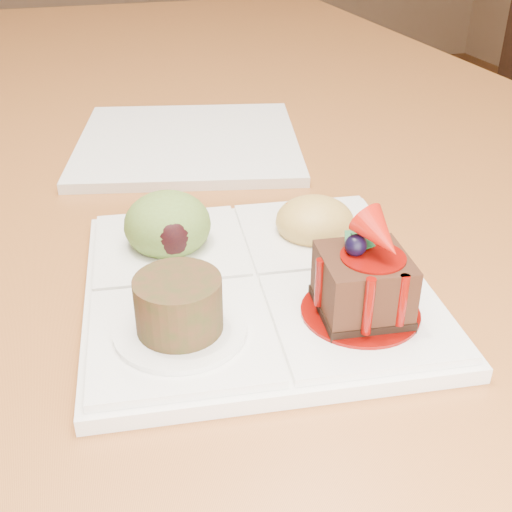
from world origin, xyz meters
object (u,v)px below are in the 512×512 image
object	(u,v)px
chair_right	(497,143)
second_plate	(188,142)
sampler_plate	(253,269)
dining_table	(212,135)

from	to	relation	value
chair_right	second_plate	xyz separation A→B (m)	(-0.88, -0.54, 0.29)
sampler_plate	chair_right	bearing A→B (deg)	50.78
dining_table	chair_right	world-z (taller)	chair_right
dining_table	sampler_plate	size ratio (longest dim) A/B	6.13
sampler_plate	second_plate	world-z (taller)	sampler_plate
chair_right	second_plate	world-z (taller)	chair_right
sampler_plate	second_plate	xyz separation A→B (m)	(0.02, 0.34, -0.01)
chair_right	sampler_plate	world-z (taller)	sampler_plate
chair_right	sampler_plate	size ratio (longest dim) A/B	2.82
chair_right	second_plate	distance (m)	1.07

